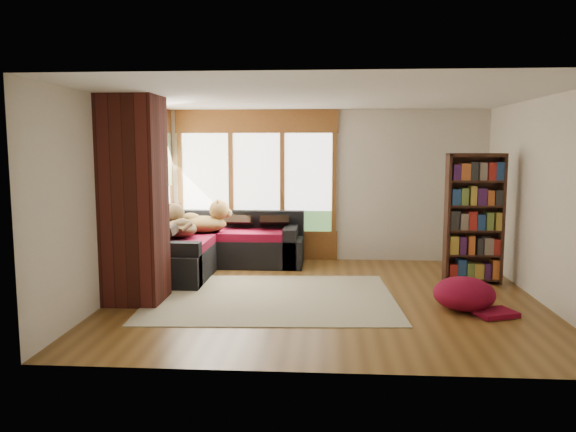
% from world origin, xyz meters
% --- Properties ---
extents(floor, '(5.50, 5.50, 0.00)m').
position_xyz_m(floor, '(0.00, 0.00, 0.00)').
color(floor, brown).
rests_on(floor, ground).
extents(ceiling, '(5.50, 5.50, 0.00)m').
position_xyz_m(ceiling, '(0.00, 0.00, 2.60)').
color(ceiling, white).
extents(wall_back, '(5.50, 0.04, 2.60)m').
position_xyz_m(wall_back, '(0.00, 2.50, 1.30)').
color(wall_back, silver).
rests_on(wall_back, ground).
extents(wall_front, '(5.50, 0.04, 2.60)m').
position_xyz_m(wall_front, '(0.00, -2.50, 1.30)').
color(wall_front, silver).
rests_on(wall_front, ground).
extents(wall_left, '(0.04, 5.00, 2.60)m').
position_xyz_m(wall_left, '(-2.75, 0.00, 1.30)').
color(wall_left, silver).
rests_on(wall_left, ground).
extents(wall_right, '(0.04, 5.00, 2.60)m').
position_xyz_m(wall_right, '(2.75, 0.00, 1.30)').
color(wall_right, silver).
rests_on(wall_right, ground).
extents(windows_back, '(2.82, 0.10, 1.90)m').
position_xyz_m(windows_back, '(-1.20, 2.47, 1.35)').
color(windows_back, brown).
rests_on(windows_back, wall_back).
extents(windows_left, '(0.10, 2.62, 1.90)m').
position_xyz_m(windows_left, '(-2.72, 1.20, 1.35)').
color(windows_left, brown).
rests_on(windows_left, wall_left).
extents(roller_blind, '(0.03, 0.72, 0.90)m').
position_xyz_m(roller_blind, '(-2.69, 2.03, 1.75)').
color(roller_blind, '#788A5C').
rests_on(roller_blind, wall_left).
extents(brick_chimney, '(0.70, 0.70, 2.60)m').
position_xyz_m(brick_chimney, '(-2.40, -0.35, 1.30)').
color(brick_chimney, '#471914').
rests_on(brick_chimney, ground).
extents(sectional_sofa, '(2.20, 2.20, 0.80)m').
position_xyz_m(sectional_sofa, '(-1.95, 1.70, 0.30)').
color(sectional_sofa, black).
rests_on(sectional_sofa, ground).
extents(area_rug, '(3.33, 2.62, 0.01)m').
position_xyz_m(area_rug, '(-0.69, -0.09, 0.01)').
color(area_rug, silver).
rests_on(area_rug, ground).
extents(bookshelf, '(0.80, 0.27, 1.88)m').
position_xyz_m(bookshelf, '(2.14, 0.94, 0.94)').
color(bookshelf, '#381C12').
rests_on(bookshelf, ground).
extents(pouf, '(0.76, 0.76, 0.40)m').
position_xyz_m(pouf, '(1.69, -0.46, 0.21)').
color(pouf, maroon).
rests_on(pouf, area_rug).
extents(dog_tan, '(0.91, 0.64, 0.46)m').
position_xyz_m(dog_tan, '(-1.93, 1.66, 0.77)').
color(dog_tan, brown).
rests_on(dog_tan, sectional_sofa).
extents(dog_brindle, '(0.80, 0.90, 0.44)m').
position_xyz_m(dog_brindle, '(-2.27, 1.25, 0.75)').
color(dog_brindle, '#3D2C1A').
rests_on(dog_brindle, sectional_sofa).
extents(throw_pillows, '(1.98, 1.68, 0.45)m').
position_xyz_m(throw_pillows, '(-1.86, 1.75, 0.79)').
color(throw_pillows, black).
rests_on(throw_pillows, sectional_sofa).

